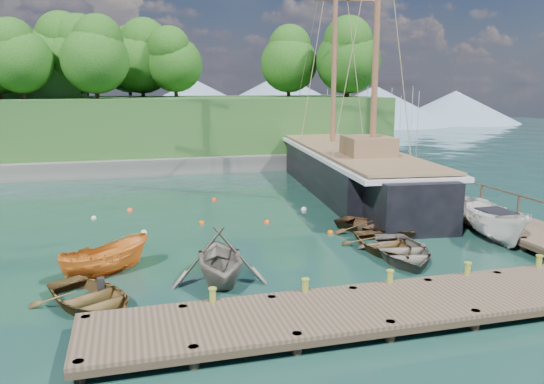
% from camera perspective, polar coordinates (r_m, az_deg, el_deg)
% --- Properties ---
extents(ground, '(160.00, 160.00, 0.00)m').
position_cam_1_polar(ground, '(22.42, 1.79, -7.09)').
color(ground, '#193B2D').
rests_on(ground, ground).
extents(dock_near, '(20.00, 3.20, 1.10)m').
position_cam_1_polar(dock_near, '(17.44, 14.70, -11.53)').
color(dock_near, '#483A2B').
rests_on(dock_near, ground).
extents(dock_east, '(3.20, 24.00, 1.10)m').
position_cam_1_polar(dock_east, '(33.27, 17.40, -0.68)').
color(dock_east, '#483A2B').
rests_on(dock_east, ground).
extents(bollard_0, '(0.26, 0.26, 0.45)m').
position_cam_1_polar(bollard_0, '(16.96, -6.34, -13.49)').
color(bollard_0, olive).
rests_on(bollard_0, ground).
extents(bollard_1, '(0.26, 0.26, 0.45)m').
position_cam_1_polar(bollard_1, '(17.61, 3.58, -12.46)').
color(bollard_1, olive).
rests_on(bollard_1, ground).
extents(bollard_2, '(0.26, 0.26, 0.45)m').
position_cam_1_polar(bollard_2, '(18.73, 12.48, -11.21)').
color(bollard_2, olive).
rests_on(bollard_2, ground).
extents(bollard_3, '(0.26, 0.26, 0.45)m').
position_cam_1_polar(bollard_3, '(20.23, 20.14, -9.92)').
color(bollard_3, olive).
rests_on(bollard_3, ground).
extents(bollard_4, '(0.26, 0.26, 0.45)m').
position_cam_1_polar(bollard_4, '(22.04, 26.60, -8.68)').
color(bollard_4, olive).
rests_on(bollard_4, ground).
extents(rowboat_0, '(4.71, 5.12, 0.87)m').
position_cam_1_polar(rowboat_0, '(18.67, -18.84, -11.65)').
color(rowboat_0, brown).
rests_on(rowboat_0, ground).
extents(rowboat_1, '(3.89, 4.40, 2.17)m').
position_cam_1_polar(rowboat_1, '(19.91, -5.65, -9.59)').
color(rowboat_1, slate).
rests_on(rowboat_1, ground).
extents(rowboat_2, '(2.95, 4.10, 0.84)m').
position_cam_1_polar(rowboat_2, '(23.75, 11.97, -6.27)').
color(rowboat_2, brown).
rests_on(rowboat_2, ground).
extents(rowboat_3, '(4.06, 5.04, 0.93)m').
position_cam_1_polar(rowboat_3, '(22.92, 13.80, -7.01)').
color(rowboat_3, '#5A544B').
rests_on(rowboat_3, ground).
extents(rowboat_4, '(4.86, 5.17, 0.87)m').
position_cam_1_polar(rowboat_4, '(26.54, 11.12, -4.35)').
color(rowboat_4, brown).
rests_on(rowboat_4, ground).
extents(motorboat_orange, '(3.88, 3.01, 1.42)m').
position_cam_1_polar(motorboat_orange, '(21.50, -17.37, -8.46)').
color(motorboat_orange, orange).
rests_on(motorboat_orange, ground).
extents(cabin_boat_white, '(2.75, 5.19, 1.91)m').
position_cam_1_polar(cabin_boat_white, '(26.91, 22.74, -4.82)').
color(cabin_boat_white, white).
rests_on(cabin_boat_white, ground).
extents(schooner, '(7.83, 29.90, 22.34)m').
position_cam_1_polar(schooner, '(36.55, 8.32, 2.07)').
color(schooner, black).
rests_on(schooner, ground).
extents(mooring_buoy_0, '(0.33, 0.33, 0.33)m').
position_cam_1_polar(mooring_buoy_0, '(26.72, -13.61, -4.35)').
color(mooring_buoy_0, silver).
rests_on(mooring_buoy_0, ground).
extents(mooring_buoy_1, '(0.30, 0.30, 0.30)m').
position_cam_1_polar(mooring_buoy_1, '(28.02, -7.58, -3.39)').
color(mooring_buoy_1, '#F85301').
rests_on(mooring_buoy_1, ground).
extents(mooring_buoy_2, '(0.32, 0.32, 0.32)m').
position_cam_1_polar(mooring_buoy_2, '(27.88, -0.56, -3.36)').
color(mooring_buoy_2, '#F94919').
rests_on(mooring_buoy_2, ground).
extents(mooring_buoy_3, '(0.36, 0.36, 0.36)m').
position_cam_1_polar(mooring_buoy_3, '(30.78, 3.46, -1.96)').
color(mooring_buoy_3, white).
rests_on(mooring_buoy_3, ground).
extents(mooring_buoy_4, '(0.35, 0.35, 0.35)m').
position_cam_1_polar(mooring_buoy_4, '(31.55, -15.03, -2.00)').
color(mooring_buoy_4, '#F6561D').
rests_on(mooring_buoy_4, ground).
extents(mooring_buoy_5, '(0.34, 0.34, 0.34)m').
position_cam_1_polar(mooring_buoy_5, '(33.46, -6.22, -0.91)').
color(mooring_buoy_5, red).
rests_on(mooring_buoy_5, ground).
extents(mooring_buoy_6, '(0.29, 0.29, 0.29)m').
position_cam_1_polar(mooring_buoy_6, '(30.36, -18.63, -2.74)').
color(mooring_buoy_6, silver).
rests_on(mooring_buoy_6, ground).
extents(mooring_buoy_7, '(0.31, 0.31, 0.31)m').
position_cam_1_polar(mooring_buoy_7, '(26.12, 6.29, -4.45)').
color(mooring_buoy_7, '#E35200').
rests_on(mooring_buoy_7, ground).
extents(headland, '(51.00, 19.31, 12.90)m').
position_cam_1_polar(headland, '(52.12, -22.84, 8.83)').
color(headland, '#474744').
rests_on(headland, ground).
extents(distant_ridge, '(117.00, 40.00, 10.00)m').
position_cam_1_polar(distant_ridge, '(90.97, -8.72, 9.58)').
color(distant_ridge, '#728CA5').
rests_on(distant_ridge, ground).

